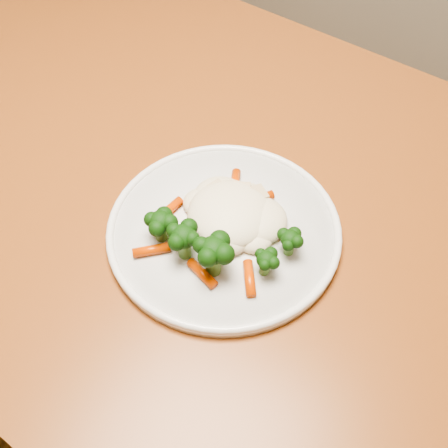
% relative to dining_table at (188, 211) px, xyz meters
% --- Properties ---
extents(dining_table, '(1.26, 0.90, 0.75)m').
position_rel_dining_table_xyz_m(dining_table, '(0.00, 0.00, 0.00)').
color(dining_table, '#975123').
rests_on(dining_table, ground).
extents(plate, '(0.29, 0.29, 0.01)m').
position_rel_dining_table_xyz_m(plate, '(0.11, -0.07, 0.11)').
color(plate, white).
rests_on(plate, dining_table).
extents(meal, '(0.19, 0.19, 0.05)m').
position_rel_dining_table_xyz_m(meal, '(0.11, -0.08, 0.13)').
color(meal, '#F1E4C0').
rests_on(meal, plate).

